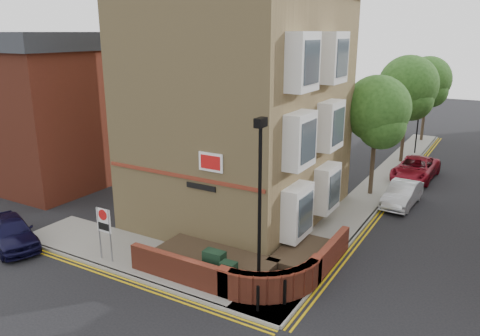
% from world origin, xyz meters
% --- Properties ---
extents(ground, '(120.00, 120.00, 0.00)m').
position_xyz_m(ground, '(0.00, 0.00, 0.00)').
color(ground, black).
rests_on(ground, ground).
extents(pavement_corner, '(13.00, 3.00, 0.12)m').
position_xyz_m(pavement_corner, '(-3.50, 1.50, 0.06)').
color(pavement_corner, gray).
rests_on(pavement_corner, ground).
extents(pavement_main, '(2.00, 32.00, 0.12)m').
position_xyz_m(pavement_main, '(2.00, 16.00, 0.06)').
color(pavement_main, gray).
rests_on(pavement_main, ground).
extents(kerb_side, '(13.00, 0.15, 0.12)m').
position_xyz_m(kerb_side, '(-3.50, 0.00, 0.06)').
color(kerb_side, gray).
rests_on(kerb_side, ground).
extents(kerb_main_near, '(0.15, 32.00, 0.12)m').
position_xyz_m(kerb_main_near, '(3.00, 16.00, 0.06)').
color(kerb_main_near, gray).
rests_on(kerb_main_near, ground).
extents(yellow_lines_side, '(13.00, 0.28, 0.01)m').
position_xyz_m(yellow_lines_side, '(-3.50, -0.25, 0.01)').
color(yellow_lines_side, gold).
rests_on(yellow_lines_side, ground).
extents(yellow_lines_main, '(0.28, 32.00, 0.01)m').
position_xyz_m(yellow_lines_main, '(3.25, 16.00, 0.01)').
color(yellow_lines_main, gold).
rests_on(yellow_lines_main, ground).
extents(corner_building, '(8.95, 10.40, 13.60)m').
position_xyz_m(corner_building, '(-2.84, 8.00, 6.23)').
color(corner_building, tan).
rests_on(corner_building, ground).
extents(garden_wall, '(6.80, 6.00, 1.20)m').
position_xyz_m(garden_wall, '(0.00, 2.50, 0.00)').
color(garden_wall, brown).
rests_on(garden_wall, ground).
extents(lamppost, '(0.25, 0.50, 6.30)m').
position_xyz_m(lamppost, '(1.60, 1.20, 3.34)').
color(lamppost, black).
rests_on(lamppost, pavement_corner).
extents(utility_cabinet_large, '(0.80, 0.45, 1.20)m').
position_xyz_m(utility_cabinet_large, '(-0.30, 1.30, 0.72)').
color(utility_cabinet_large, black).
rests_on(utility_cabinet_large, pavement_corner).
extents(utility_cabinet_small, '(0.55, 0.40, 1.10)m').
position_xyz_m(utility_cabinet_small, '(0.50, 1.00, 0.67)').
color(utility_cabinet_small, black).
rests_on(utility_cabinet_small, pavement_corner).
extents(bollard_near, '(0.11, 0.11, 0.90)m').
position_xyz_m(bollard_near, '(2.00, 0.40, 0.57)').
color(bollard_near, black).
rests_on(bollard_near, pavement_corner).
extents(bollard_far, '(0.11, 0.11, 0.90)m').
position_xyz_m(bollard_far, '(2.60, 1.20, 0.57)').
color(bollard_far, black).
rests_on(bollard_far, pavement_corner).
extents(zone_sign, '(0.72, 0.07, 2.20)m').
position_xyz_m(zone_sign, '(-5.00, 0.50, 1.64)').
color(zone_sign, slate).
rests_on(zone_sign, pavement_corner).
extents(side_building, '(6.40, 10.40, 9.00)m').
position_xyz_m(side_building, '(-15.00, 8.00, 4.55)').
color(side_building, brown).
rests_on(side_building, ground).
extents(tree_near, '(3.64, 3.65, 6.70)m').
position_xyz_m(tree_near, '(2.00, 14.05, 4.70)').
color(tree_near, '#382B1E').
rests_on(tree_near, pavement_main).
extents(tree_mid, '(4.03, 4.03, 7.42)m').
position_xyz_m(tree_mid, '(2.00, 22.05, 5.20)').
color(tree_mid, '#382B1E').
rests_on(tree_mid, pavement_main).
extents(tree_far, '(3.81, 3.81, 7.00)m').
position_xyz_m(tree_far, '(2.00, 30.05, 4.91)').
color(tree_far, '#382B1E').
rests_on(tree_far, pavement_main).
extents(traffic_light_assembly, '(0.20, 0.16, 4.20)m').
position_xyz_m(traffic_light_assembly, '(2.40, 25.00, 2.78)').
color(traffic_light_assembly, black).
rests_on(traffic_light_assembly, pavement_main).
extents(navy_hatchback, '(4.29, 2.89, 1.36)m').
position_xyz_m(navy_hatchback, '(-9.67, -0.50, 0.68)').
color(navy_hatchback, black).
rests_on(navy_hatchback, ground).
extents(silver_car_near, '(1.57, 3.94, 1.27)m').
position_xyz_m(silver_car_near, '(3.90, 13.23, 0.64)').
color(silver_car_near, silver).
rests_on(silver_car_near, ground).
extents(red_car_main, '(2.51, 4.99, 1.36)m').
position_xyz_m(red_car_main, '(3.60, 18.57, 0.68)').
color(red_car_main, maroon).
rests_on(red_car_main, ground).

